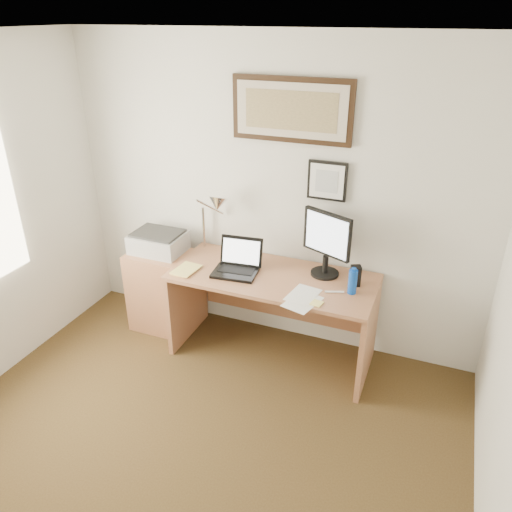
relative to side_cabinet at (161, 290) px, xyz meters
The scene contains 19 objects.
floor 1.95m from the side_cabinet, 61.29° to the right, with size 4.00×4.00×0.00m, color #412E17.
ceiling 2.87m from the side_cabinet, 61.29° to the right, with size 4.00×4.00×0.00m, color white.
wall_back 1.32m from the side_cabinet, 19.18° to the left, with size 3.50×0.02×2.50m, color silver.
side_cabinet is the anchor object (origin of this frame).
water_bottle 1.76m from the side_cabinet, ahead, with size 0.06×0.06×0.19m, color #0D43B3.
bottle_cap 1.79m from the side_cabinet, ahead, with size 0.03×0.03×0.02m, color #0D43B3.
speaker 1.76m from the side_cabinet, ahead, with size 0.07×0.06×0.16m, color black.
paper_sheet_a 1.49m from the side_cabinet, 13.55° to the right, with size 0.20×0.28×0.00m, color white.
paper_sheet_b 1.45m from the side_cabinet, 10.13° to the right, with size 0.19×0.27×0.00m, color white.
sticky_pad 1.58m from the side_cabinet, 12.30° to the right, with size 0.08×0.08×0.01m, color #FFEF78.
marker_pen 1.63m from the side_cabinet, ahead, with size 0.02×0.02×0.14m, color white.
book 0.55m from the side_cabinet, 34.39° to the right, with size 0.17×0.23×0.02m, color #EFD970.
desk 1.08m from the side_cabinet, ahead, with size 1.60×0.70×0.75m.
laptop 0.91m from the side_cabinet, ahead, with size 0.36×0.33×0.26m.
lcd_monitor 1.59m from the side_cabinet, ahead, with size 0.40×0.22×0.52m.
printer 0.45m from the side_cabinet, 103.39° to the left, with size 0.44×0.34×0.18m.
desk_lamp 0.98m from the side_cabinet, 14.38° to the left, with size 0.29×0.27×0.53m.
picture_large 1.93m from the side_cabinet, 15.25° to the left, with size 0.92×0.04×0.47m.
picture_small 1.77m from the side_cabinet, 12.05° to the left, with size 0.30×0.03×0.30m.
Camera 1 is at (1.29, -1.58, 2.61)m, focal length 35.00 mm.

